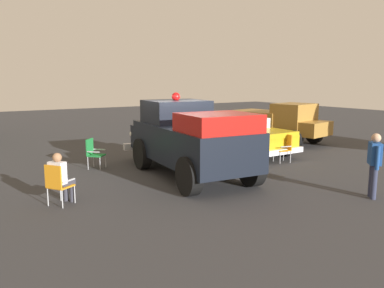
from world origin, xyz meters
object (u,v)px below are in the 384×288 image
parked_pickup (278,122)px  lawn_chair_spare (285,146)px  lawn_chair_by_car (93,151)px  spectator_seated (61,176)px  classic_hot_rod (246,135)px  lawn_chair_near_truck (57,182)px  spectator_standing (374,161)px  vintage_fire_truck (189,138)px

parked_pickup → lawn_chair_spare: 4.79m
lawn_chair_spare → lawn_chair_by_car: bearing=66.1°
lawn_chair_spare → spectator_seated: size_ratio=0.79×
classic_hot_rod → lawn_chair_near_truck: (-2.79, 8.23, -0.16)m
classic_hot_rod → parked_pickup: parked_pickup is taller
spectator_seated → spectator_standing: (-3.77, -6.85, 0.27)m
vintage_fire_truck → lawn_chair_near_truck: size_ratio=6.00×
vintage_fire_truck → lawn_chair_by_car: 3.45m
lawn_chair_spare → spectator_seated: 8.23m
spectator_standing → lawn_chair_spare: bearing=-17.3°
lawn_chair_by_car → lawn_chair_spare: bearing=-113.9°
classic_hot_rod → lawn_chair_near_truck: classic_hot_rod is taller
parked_pickup → lawn_chair_near_truck: parked_pickup is taller
lawn_chair_by_car → spectator_standing: (-7.15, -4.92, 0.37)m
parked_pickup → lawn_chair_near_truck: (-4.24, 11.49, -0.40)m
parked_pickup → vintage_fire_truck: bearing=114.8°
lawn_chair_near_truck → parked_pickup: bearing=-69.7°
lawn_chair_spare → spectator_standing: bearing=162.7°
classic_hot_rod → spectator_standing: bearing=168.9°
lawn_chair_near_truck → lawn_chair_spare: 8.35m
spectator_seated → spectator_standing: spectator_standing is taller
spectator_seated → lawn_chair_by_car: bearing=-29.7°
lawn_chair_by_car → lawn_chair_spare: size_ratio=1.00×
parked_pickup → classic_hot_rod: bearing=113.9°
spectator_seated → spectator_standing: bearing=-118.8°
spectator_seated → vintage_fire_truck: bearing=-78.8°
vintage_fire_truck → lawn_chair_by_car: bearing=41.2°
lawn_chair_near_truck → lawn_chair_by_car: 4.01m
classic_hot_rod → lawn_chair_near_truck: size_ratio=4.29×
vintage_fire_truck → classic_hot_rod: bearing=-64.4°
vintage_fire_truck → spectator_seated: size_ratio=4.75×
classic_hot_rod → spectator_standing: size_ratio=2.61×
spectator_seated → parked_pickup: bearing=-69.9°
parked_pickup → lawn_chair_by_car: size_ratio=4.95×
parked_pickup → spectator_seated: parked_pickup is taller
parked_pickup → spectator_seated: (-4.16, 11.38, -0.29)m
vintage_fire_truck → spectator_standing: size_ratio=3.66×
classic_hot_rod → vintage_fire_truck: bearing=115.6°
vintage_fire_truck → lawn_chair_near_truck: (-0.90, 4.28, -0.61)m
parked_pickup → lawn_chair_spare: (-3.57, 3.17, -0.40)m
lawn_chair_near_truck → lawn_chair_spare: same height
vintage_fire_truck → lawn_chair_by_car: (2.56, 2.24, -0.61)m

